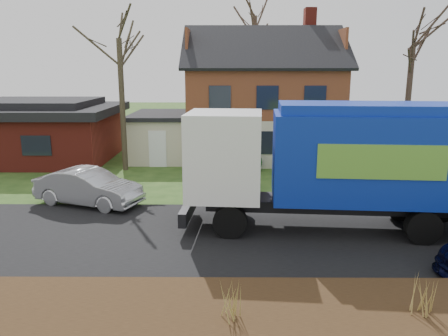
{
  "coord_description": "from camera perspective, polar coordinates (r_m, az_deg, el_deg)",
  "views": [
    {
      "loc": [
        -0.21,
        -13.88,
        5.56
      ],
      "look_at": [
        -0.32,
        2.5,
        1.81
      ],
      "focal_mm": 35.0,
      "sensor_mm": 36.0,
      "label": 1
    }
  ],
  "objects": [
    {
      "name": "ground",
      "position": [
        14.96,
        1.18,
        -8.94
      ],
      "size": [
        120.0,
        120.0,
        0.0
      ],
      "primitive_type": "plane",
      "color": "#264617",
      "rests_on": "ground"
    },
    {
      "name": "road",
      "position": [
        14.95,
        1.18,
        -8.9
      ],
      "size": [
        80.0,
        7.0,
        0.02
      ],
      "primitive_type": "cube",
      "color": "black",
      "rests_on": "ground"
    },
    {
      "name": "mulch_verge",
      "position": [
        10.15,
        1.6,
        -19.33
      ],
      "size": [
        80.0,
        3.5,
        0.3
      ],
      "primitive_type": "cube",
      "color": "black",
      "rests_on": "ground"
    },
    {
      "name": "main_house",
      "position": [
        27.89,
        3.94,
        9.7
      ],
      "size": [
        12.95,
        8.95,
        9.26
      ],
      "color": "#BEB699",
      "rests_on": "ground"
    },
    {
      "name": "ranch_house",
      "position": [
        29.59,
        -23.16,
        4.57
      ],
      "size": [
        9.8,
        8.2,
        3.7
      ],
      "color": "maroon",
      "rests_on": "ground"
    },
    {
      "name": "garbage_truck",
      "position": [
        15.45,
        15.24,
        1.22
      ],
      "size": [
        10.53,
        3.56,
        4.43
      ],
      "rotation": [
        0.0,
        0.0,
        -0.08
      ],
      "color": "black",
      "rests_on": "ground"
    },
    {
      "name": "silver_sedan",
      "position": [
        18.96,
        -17.3,
        -2.41
      ],
      "size": [
        4.82,
        3.07,
        1.5
      ],
      "primitive_type": "imported",
      "rotation": [
        0.0,
        0.0,
        1.22
      ],
      "color": "#ABADB2",
      "rests_on": "ground"
    },
    {
      "name": "tree_front_west",
      "position": [
        24.67,
        -13.7,
        18.56
      ],
      "size": [
        3.33,
        3.33,
        9.89
      ],
      "color": "#3E3525",
      "rests_on": "ground"
    },
    {
      "name": "tree_front_east",
      "position": [
        25.38,
        23.67,
        16.7
      ],
      "size": [
        3.41,
        3.41,
        9.48
      ],
      "color": "#3C2C24",
      "rests_on": "ground"
    },
    {
      "name": "grass_clump_mid",
      "position": [
        9.68,
        0.72,
        -16.88
      ],
      "size": [
        0.32,
        0.27,
        0.9
      ],
      "color": "#A49248",
      "rests_on": "mulch_verge"
    },
    {
      "name": "grass_clump_east",
      "position": [
        10.72,
        24.45,
        -14.88
      ],
      "size": [
        0.37,
        0.31,
        0.94
      ],
      "color": "olive",
      "rests_on": "mulch_verge"
    }
  ]
}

